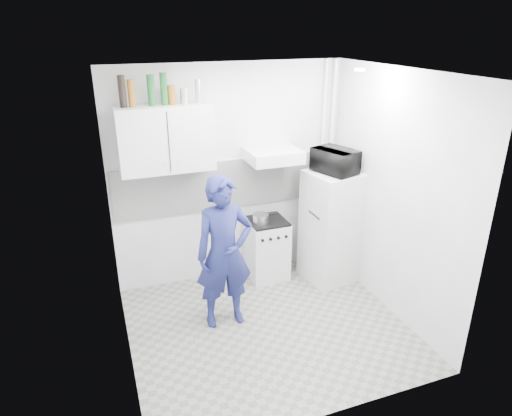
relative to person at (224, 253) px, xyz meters
name	(u,v)px	position (x,y,z in m)	size (l,w,h in m)	color
floor	(268,327)	(0.37, -0.27, -0.82)	(2.80, 2.80, 0.00)	gray
ceiling	(270,72)	(0.37, -0.27, 1.78)	(2.80, 2.80, 0.00)	white
wall_back	(230,176)	(0.37, 0.98, 0.48)	(2.80, 2.80, 0.00)	silver
wall_left	(116,236)	(-1.03, -0.27, 0.48)	(2.60, 2.60, 0.00)	silver
wall_right	(393,196)	(1.77, -0.27, 0.48)	(2.60, 2.60, 0.00)	silver
person	(224,253)	(0.00, 0.00, 0.00)	(0.60, 0.39, 1.63)	navy
stove	(267,249)	(0.76, 0.73, -0.45)	(0.46, 0.46, 0.74)	silver
fridge	(331,227)	(1.47, 0.43, -0.13)	(0.57, 0.57, 1.38)	silver
stove_top	(267,221)	(0.76, 0.73, -0.06)	(0.44, 0.44, 0.03)	black
saucepan	(261,218)	(0.66, 0.70, 0.00)	(0.19, 0.19, 0.10)	silver
microwave	(335,161)	(1.47, 0.43, 0.70)	(0.34, 0.50, 0.28)	black
bottle_a	(122,92)	(-0.77, 0.80, 1.54)	(0.07, 0.07, 0.31)	black
bottle_b	(131,93)	(-0.68, 0.80, 1.52)	(0.07, 0.07, 0.27)	brown
bottle_c	(151,90)	(-0.49, 0.80, 1.54)	(0.07, 0.07, 0.31)	#144C1E
bottle_d	(164,89)	(-0.36, 0.80, 1.55)	(0.07, 0.07, 0.33)	#144C1E
canister_a	(172,95)	(-0.28, 0.80, 1.48)	(0.08, 0.08, 0.19)	brown
canister_b	(184,96)	(-0.15, 0.80, 1.46)	(0.08, 0.08, 0.16)	silver
bottle_e	(198,91)	(-0.01, 0.80, 1.51)	(0.06, 0.06, 0.25)	silver
upper_cabinet	(166,139)	(-0.38, 0.80, 1.03)	(1.00, 0.35, 0.70)	silver
range_hood	(273,155)	(0.82, 0.73, 0.75)	(0.60, 0.50, 0.14)	silver
backsplash	(230,184)	(0.37, 0.96, 0.38)	(2.74, 0.03, 0.60)	white
pipe_a	(330,166)	(1.67, 0.90, 0.48)	(0.05, 0.05, 2.60)	silver
pipe_b	(321,167)	(1.55, 0.90, 0.48)	(0.04, 0.04, 2.60)	silver
ceiling_spot_fixture	(360,70)	(1.37, -0.07, 1.75)	(0.10, 0.10, 0.02)	white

